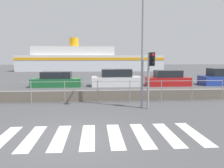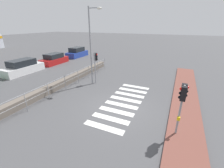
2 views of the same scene
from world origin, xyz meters
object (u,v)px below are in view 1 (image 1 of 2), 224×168
streetlamp (144,27)px  parked_car_white (116,79)px  parked_car_red (168,79)px  ferry_boat (88,61)px  parked_car_green (57,80)px  traffic_light_far (151,68)px  parked_car_blue (222,78)px

streetlamp → parked_car_white: 9.86m
parked_car_red → ferry_boat: bearing=108.1°
streetlamp → parked_car_green: size_ratio=1.52×
traffic_light_far → parked_car_blue: size_ratio=0.70×
ferry_boat → parked_car_green: (-2.00, -25.41, -1.49)m
parked_car_green → ferry_boat: bearing=85.5°
parked_car_red → parked_car_blue: (5.34, 0.00, 0.07)m
ferry_boat → parked_car_white: bearing=-82.3°
parked_car_white → parked_car_blue: bearing=-0.0°
streetlamp → ferry_boat: 34.92m
parked_car_green → streetlamp: bearing=-57.5°
ferry_boat → parked_car_green: 25.53m
traffic_light_far → parked_car_green: traffic_light_far is taller
parked_car_green → parked_car_white: (5.44, 0.00, 0.09)m
ferry_boat → parked_car_white: (3.44, -25.41, -1.40)m
traffic_light_far → parked_car_red: (4.05, 9.24, -1.49)m
ferry_boat → parked_car_blue: bearing=-61.7°
parked_car_white → traffic_light_far: bearing=-84.9°
parked_car_red → parked_car_green: bearing=-180.0°
ferry_boat → parked_car_red: ferry_boat is taller
parked_car_green → parked_car_blue: bearing=0.0°
ferry_boat → parked_car_blue: ferry_boat is taller
ferry_boat → parked_car_white: size_ratio=6.34×
traffic_light_far → streetlamp: 2.01m
ferry_boat → parked_car_green: size_ratio=6.55×
parked_car_white → parked_car_green: bearing=-180.0°
streetlamp → ferry_boat: ferry_boat is taller
ferry_boat → parked_car_green: ferry_boat is taller
ferry_boat → parked_car_red: 26.77m
traffic_light_far → parked_car_green: (-6.26, 9.24, -1.52)m
parked_car_white → ferry_boat: bearing=97.7°
parked_car_green → parked_car_white: parked_car_white is taller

